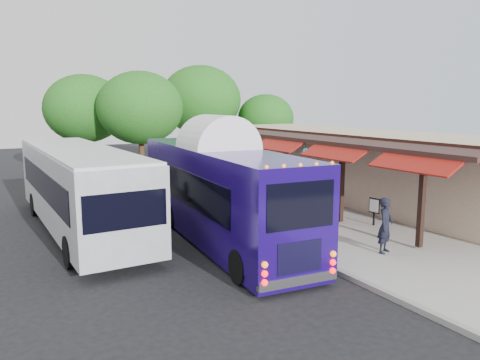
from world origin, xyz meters
TOP-DOWN VIEW (x-y plane):
  - ground at (0.00, 0.00)m, footprint 90.00×90.00m
  - sidewalk at (5.00, 4.00)m, footprint 10.00×40.00m
  - curb at (0.05, 4.00)m, footprint 0.20×40.00m
  - station_shelter at (8.38, 4.00)m, footprint 8.15×20.00m
  - coach_bus at (-1.45, 0.80)m, footprint 3.34×11.67m
  - city_bus at (-5.73, 4.57)m, footprint 3.02×12.45m
  - ped_a at (2.44, -3.72)m, footprint 0.80×0.69m
  - ped_b at (3.40, 4.70)m, footprint 1.09×0.93m
  - ped_c at (3.33, 8.93)m, footprint 1.04×0.61m
  - ped_d at (2.13, 7.93)m, footprint 1.38×0.95m
  - sign_board at (4.72, -0.95)m, footprint 0.11×0.51m
  - tree_left at (0.30, 15.71)m, footprint 5.60×5.60m
  - tree_mid at (6.30, 19.38)m, footprint 6.26×6.26m
  - tree_right at (11.43, 17.99)m, footprint 4.55×4.55m
  - tree_far at (-2.55, 19.14)m, footprint 5.51×5.51m

SIDE VIEW (x-z plane):
  - ground at x=0.00m, z-range 0.00..0.00m
  - sidewalk at x=5.00m, z-range 0.00..0.15m
  - curb at x=0.05m, z-range -0.01..0.15m
  - sign_board at x=4.72m, z-range 0.35..1.48m
  - ped_c at x=3.33m, z-range 0.15..1.81m
  - ped_a at x=2.44m, z-range 0.15..2.00m
  - ped_d at x=2.13m, z-range 0.15..2.11m
  - ped_b at x=3.40m, z-range 0.15..2.12m
  - city_bus at x=-5.73m, z-range 0.18..3.50m
  - station_shelter at x=8.38m, z-range 0.05..3.65m
  - coach_bus at x=-1.45m, z-range 0.14..3.83m
  - tree_right at x=11.43m, z-range 0.97..6.79m
  - tree_far at x=-2.55m, z-range 1.18..8.23m
  - tree_left at x=0.30m, z-range 1.19..8.36m
  - tree_mid at x=6.30m, z-range 1.34..9.35m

